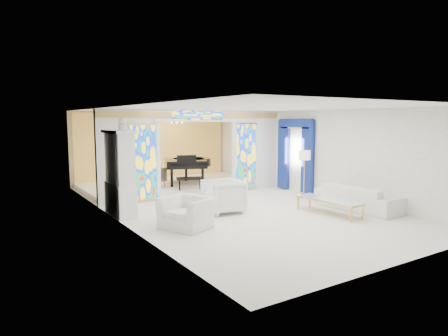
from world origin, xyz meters
TOP-DOWN VIEW (x-y plane):
  - floor at (0.00, 0.00)m, footprint 12.00×12.00m
  - ceiling at (0.00, 0.00)m, footprint 7.00×12.00m
  - wall_back at (0.00, 6.00)m, footprint 7.00×0.02m
  - wall_front at (0.00, -6.00)m, footprint 7.00×0.02m
  - wall_left at (-3.50, 0.00)m, footprint 0.02×12.00m
  - wall_right at (3.50, 0.00)m, footprint 0.02×12.00m
  - partition_wall at (0.00, 2.00)m, footprint 7.00×0.22m
  - stained_glass_left at (-2.03, 1.89)m, footprint 0.90×0.04m
  - stained_glass_right at (2.03, 1.89)m, footprint 0.90×0.04m
  - stained_glass_transom at (0.00, 1.89)m, footprint 2.00×0.04m
  - alcove_platform at (0.00, 4.10)m, footprint 6.80×3.80m
  - gold_curtain_back at (0.00, 5.88)m, footprint 6.70×0.10m
  - chandelier at (0.20, 4.00)m, footprint 0.48×0.48m
  - blue_drapes at (3.40, 0.70)m, footprint 0.14×1.85m
  - china_cabinet at (-3.22, 0.60)m, footprint 0.56×1.46m
  - armchair_left at (-2.26, -1.63)m, footprint 1.43×1.50m
  - armchair_right at (-0.64, -0.73)m, footprint 1.17×1.15m
  - sofa at (2.95, -2.55)m, footprint 1.12×2.58m
  - side_table at (-1.51, -1.23)m, footprint 0.62×0.62m
  - vase at (-1.51, -1.23)m, footprint 0.22×0.22m
  - coffee_table at (1.77, -2.51)m, footprint 0.74×2.04m
  - floor_lamp at (2.98, -0.23)m, footprint 0.52×0.52m
  - grand_piano at (0.52, 3.68)m, footprint 2.47×3.03m
  - tv_console at (-0.95, 3.35)m, footprint 0.73×0.64m

SIDE VIEW (x-z plane):
  - floor at x=0.00m, z-range 0.00..0.00m
  - alcove_platform at x=0.00m, z-range 0.00..0.18m
  - sofa at x=2.95m, z-range 0.00..0.74m
  - armchair_left at x=-2.26m, z-range 0.00..0.77m
  - side_table at x=-1.51m, z-range 0.10..0.71m
  - coffee_table at x=1.77m, z-range 0.19..0.63m
  - armchair_right at x=-0.64m, z-range 0.00..0.96m
  - tv_console at x=-0.95m, z-range 0.29..1.00m
  - vase at x=-1.51m, z-range 0.62..0.83m
  - grand_piano at x=0.52m, z-range 0.38..1.55m
  - china_cabinet at x=-3.22m, z-range -0.19..2.53m
  - stained_glass_left at x=-2.03m, z-range 0.10..2.50m
  - stained_glass_right at x=2.03m, z-range 0.10..2.50m
  - floor_lamp at x=2.98m, z-range 0.57..2.18m
  - wall_back at x=0.00m, z-range 0.00..3.00m
  - wall_front at x=0.00m, z-range 0.00..3.00m
  - wall_left at x=-3.50m, z-range 0.00..3.00m
  - wall_right at x=3.50m, z-range 0.00..3.00m
  - gold_curtain_back at x=0.00m, z-range 0.05..2.95m
  - blue_drapes at x=3.40m, z-range 0.25..2.90m
  - partition_wall at x=0.00m, z-range 0.15..3.15m
  - chandelier at x=0.20m, z-range 2.40..2.70m
  - stained_glass_transom at x=0.00m, z-range 2.65..2.99m
  - ceiling at x=0.00m, z-range 2.99..3.01m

